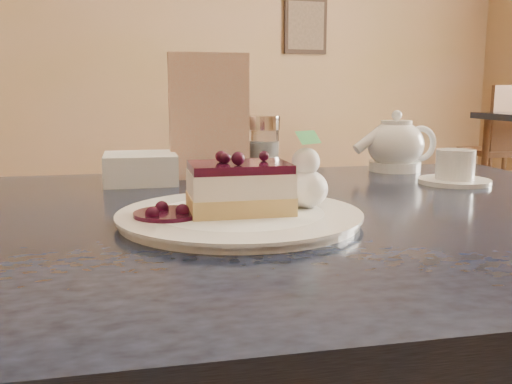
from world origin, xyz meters
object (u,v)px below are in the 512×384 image
object	(u,v)px
dessert_plate	(240,217)
cheesecake_slice	(239,188)
main_table	(233,272)
tea_set	(406,151)

from	to	relation	value
dessert_plate	cheesecake_slice	world-z (taller)	cheesecake_slice
main_table	tea_set	xyz separation A→B (m)	(0.43, 0.27, 0.13)
main_table	cheesecake_slice	world-z (taller)	cheesecake_slice
tea_set	cheesecake_slice	bearing A→B (deg)	-143.85
dessert_plate	cheesecake_slice	xyz separation A→B (m)	(0.00, 0.00, 0.04)
main_table	tea_set	world-z (taller)	tea_set
main_table	tea_set	size ratio (longest dim) A/B	4.47
dessert_plate	cheesecake_slice	size ratio (longest dim) A/B	2.25
dessert_plate	tea_set	distance (m)	0.54
dessert_plate	cheesecake_slice	bearing A→B (deg)	0.00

